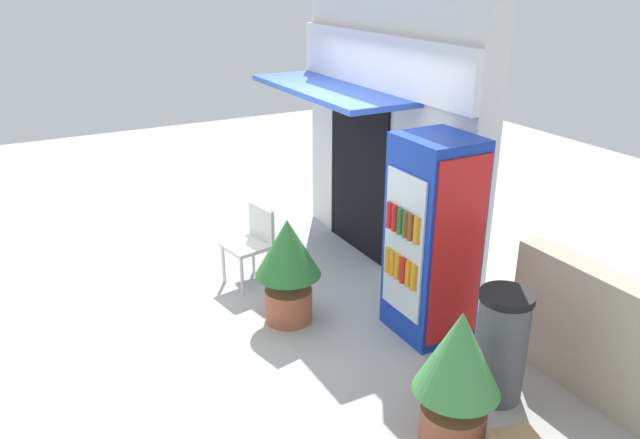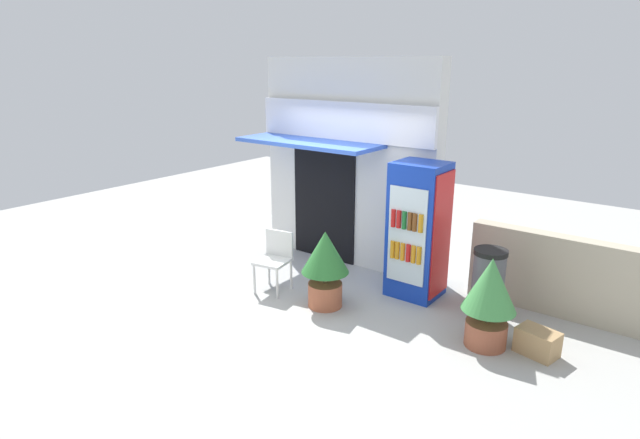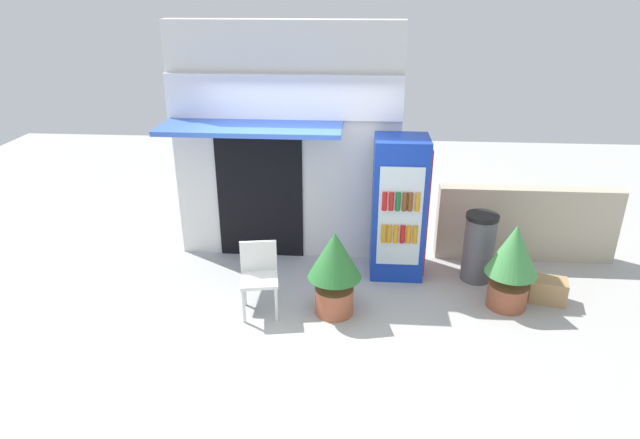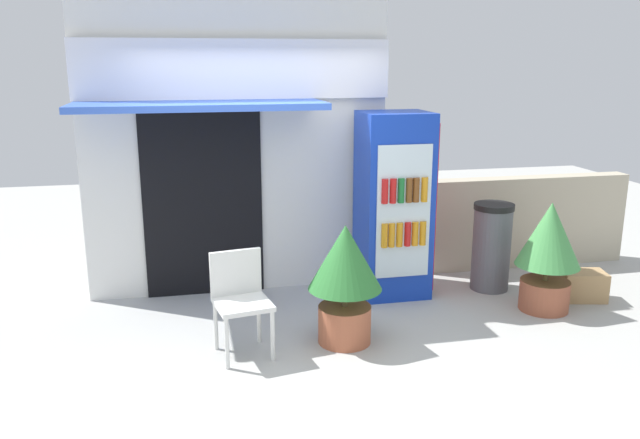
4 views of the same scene
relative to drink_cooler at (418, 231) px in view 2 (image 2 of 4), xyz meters
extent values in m
plane|color=#B2B2AD|center=(-1.30, -1.06, -0.94)|extent=(16.00, 16.00, 0.00)
cube|color=silver|center=(-1.53, 0.55, 0.67)|extent=(3.09, 0.29, 3.23)
cube|color=white|center=(-1.53, 0.37, 1.35)|extent=(3.09, 0.08, 0.57)
cube|color=blue|center=(-1.91, -0.01, 1.03)|extent=(2.29, 0.83, 0.06)
cube|color=black|center=(-1.91, 0.39, 0.02)|extent=(1.20, 0.03, 1.93)
cube|color=#1438B2|center=(-0.01, 0.01, 0.00)|extent=(0.68, 0.61, 1.89)
cube|color=silver|center=(-0.01, -0.31, 0.00)|extent=(0.55, 0.02, 1.32)
cube|color=red|center=(0.34, 0.01, 0.00)|extent=(0.02, 0.55, 1.70)
cylinder|color=orange|center=(-0.20, -0.33, -0.22)|extent=(0.06, 0.06, 0.24)
cylinder|color=orange|center=(-0.13, -0.33, -0.22)|extent=(0.06, 0.06, 0.24)
cylinder|color=orange|center=(-0.05, -0.33, -0.22)|extent=(0.06, 0.06, 0.24)
cylinder|color=red|center=(0.04, -0.33, -0.22)|extent=(0.06, 0.06, 0.24)
cylinder|color=orange|center=(0.11, -0.33, -0.22)|extent=(0.06, 0.06, 0.24)
cylinder|color=orange|center=(0.19, -0.33, -0.22)|extent=(0.06, 0.06, 0.24)
cylinder|color=red|center=(-0.21, -0.33, 0.22)|extent=(0.06, 0.06, 0.24)
cylinder|color=red|center=(-0.13, -0.33, 0.22)|extent=(0.06, 0.06, 0.24)
cylinder|color=#196B2D|center=(-0.05, -0.33, 0.22)|extent=(0.06, 0.06, 0.24)
cylinder|color=brown|center=(0.04, -0.33, 0.22)|extent=(0.06, 0.06, 0.24)
cylinder|color=brown|center=(0.11, -0.33, 0.22)|extent=(0.06, 0.06, 0.24)
cylinder|color=orange|center=(0.19, -0.33, 0.22)|extent=(0.06, 0.06, 0.24)
cylinder|color=silver|center=(-1.82, -1.35, -0.73)|extent=(0.04, 0.04, 0.43)
cylinder|color=silver|center=(-1.45, -1.29, -0.73)|extent=(0.04, 0.04, 0.43)
cylinder|color=silver|center=(-1.89, -0.98, -0.73)|extent=(0.04, 0.04, 0.43)
cylinder|color=silver|center=(-1.51, -0.91, -0.73)|extent=(0.04, 0.04, 0.43)
cube|color=silver|center=(-1.67, -1.13, -0.49)|extent=(0.50, 0.50, 0.04)
cube|color=silver|center=(-1.70, -0.94, -0.28)|extent=(0.43, 0.11, 0.38)
cylinder|color=#AD5B3D|center=(-0.79, -1.07, -0.78)|extent=(0.46, 0.46, 0.33)
cylinder|color=brown|center=(-0.79, -1.07, -0.53)|extent=(0.05, 0.05, 0.16)
cone|color=#2D7533|center=(-0.79, -1.07, -0.17)|extent=(0.63, 0.63, 0.56)
cylinder|color=#995138|center=(1.30, -0.77, -0.79)|extent=(0.47, 0.47, 0.30)
cylinder|color=brown|center=(1.30, -0.77, -0.57)|extent=(0.05, 0.05, 0.16)
cone|color=#47994C|center=(1.30, -0.77, -0.18)|extent=(0.61, 0.61, 0.62)
cylinder|color=#595960|center=(1.06, -0.11, -0.51)|extent=(0.40, 0.40, 0.87)
cylinder|color=black|center=(1.06, -0.11, -0.04)|extent=(0.42, 0.42, 0.06)
cube|color=#B7AD93|center=(1.83, 0.57, -0.41)|extent=(2.48, 0.23, 1.06)
cube|color=tan|center=(1.84, -0.60, -0.79)|extent=(0.49, 0.38, 0.30)
camera|label=1|loc=(4.00, -3.31, 2.25)|focal=34.84mm
camera|label=2|loc=(3.07, -6.24, 2.23)|focal=29.55mm
camera|label=3|loc=(-0.55, -6.65, 2.68)|focal=30.65mm
camera|label=4|loc=(-2.08, -6.02, 1.45)|focal=35.74mm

